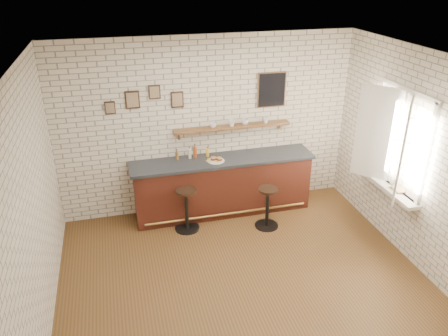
% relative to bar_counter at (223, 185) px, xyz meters
% --- Properties ---
extents(ground, '(5.00, 5.00, 0.00)m').
position_rel_bar_counter_xyz_m(ground, '(-0.18, -1.70, -0.51)').
color(ground, brown).
rests_on(ground, ground).
extents(bar_counter, '(3.10, 0.65, 1.01)m').
position_rel_bar_counter_xyz_m(bar_counter, '(0.00, 0.00, 0.00)').
color(bar_counter, '#461B12').
rests_on(bar_counter, ground).
extents(sandwich_plate, '(0.28, 0.28, 0.01)m').
position_rel_bar_counter_xyz_m(sandwich_plate, '(-0.13, -0.06, 0.51)').
color(sandwich_plate, white).
rests_on(sandwich_plate, bar_counter).
extents(ciabatta_sandwich, '(0.21, 0.15, 0.07)m').
position_rel_bar_counter_xyz_m(ciabatta_sandwich, '(-0.12, -0.06, 0.55)').
color(ciabatta_sandwich, tan).
rests_on(ciabatta_sandwich, sandwich_plate).
extents(potato_chips, '(0.26, 0.18, 0.00)m').
position_rel_bar_counter_xyz_m(potato_chips, '(-0.16, -0.07, 0.52)').
color(potato_chips, '#DEB64E').
rests_on(potato_chips, sandwich_plate).
extents(bitters_bottle_brown, '(0.06, 0.06, 0.18)m').
position_rel_bar_counter_xyz_m(bitters_bottle_brown, '(-0.74, 0.16, 0.58)').
color(bitters_bottle_brown, brown).
rests_on(bitters_bottle_brown, bar_counter).
extents(bitters_bottle_white, '(0.05, 0.05, 0.21)m').
position_rel_bar_counter_xyz_m(bitters_bottle_white, '(-0.53, 0.16, 0.59)').
color(bitters_bottle_white, beige).
rests_on(bitters_bottle_white, bar_counter).
extents(bitters_bottle_amber, '(0.06, 0.06, 0.25)m').
position_rel_bar_counter_xyz_m(bitters_bottle_amber, '(-0.44, 0.16, 0.61)').
color(bitters_bottle_amber, '#A8481B').
rests_on(bitters_bottle_amber, bar_counter).
extents(condiment_bottle_yellow, '(0.05, 0.05, 0.17)m').
position_rel_bar_counter_xyz_m(condiment_bottle_yellow, '(-0.23, 0.16, 0.58)').
color(condiment_bottle_yellow, yellow).
rests_on(condiment_bottle_yellow, bar_counter).
extents(bar_stool_left, '(0.40, 0.40, 0.73)m').
position_rel_bar_counter_xyz_m(bar_stool_left, '(-0.71, -0.41, -0.12)').
color(bar_stool_left, black).
rests_on(bar_stool_left, ground).
extents(bar_stool_right, '(0.39, 0.39, 0.71)m').
position_rel_bar_counter_xyz_m(bar_stool_right, '(0.58, -0.66, -0.13)').
color(bar_stool_right, black).
rests_on(bar_stool_right, ground).
extents(wall_shelf, '(2.00, 0.18, 0.18)m').
position_rel_bar_counter_xyz_m(wall_shelf, '(0.22, 0.20, 0.97)').
color(wall_shelf, brown).
rests_on(wall_shelf, ground).
extents(shelf_cup_a, '(0.13, 0.13, 0.09)m').
position_rel_bar_counter_xyz_m(shelf_cup_a, '(-0.12, 0.20, 1.04)').
color(shelf_cup_a, white).
rests_on(shelf_cup_a, wall_shelf).
extents(shelf_cup_b, '(0.16, 0.16, 0.10)m').
position_rel_bar_counter_xyz_m(shelf_cup_b, '(0.21, 0.20, 1.05)').
color(shelf_cup_b, white).
rests_on(shelf_cup_b, wall_shelf).
extents(shelf_cup_c, '(0.14, 0.14, 0.10)m').
position_rel_bar_counter_xyz_m(shelf_cup_c, '(0.44, 0.20, 1.04)').
color(shelf_cup_c, white).
rests_on(shelf_cup_c, wall_shelf).
extents(shelf_cup_d, '(0.12, 0.12, 0.09)m').
position_rel_bar_counter_xyz_m(shelf_cup_d, '(0.81, 0.20, 1.04)').
color(shelf_cup_d, white).
rests_on(shelf_cup_d, wall_shelf).
extents(back_wall_decor, '(2.96, 0.02, 0.56)m').
position_rel_bar_counter_xyz_m(back_wall_decor, '(0.05, 0.28, 1.54)').
color(back_wall_decor, black).
rests_on(back_wall_decor, ground).
extents(window_sill, '(0.20, 1.35, 0.06)m').
position_rel_bar_counter_xyz_m(window_sill, '(2.22, -1.40, 0.39)').
color(window_sill, white).
rests_on(window_sill, ground).
extents(casement_window, '(0.40, 1.30, 1.56)m').
position_rel_bar_counter_xyz_m(casement_window, '(2.18, -1.40, 1.14)').
color(casement_window, white).
rests_on(casement_window, ground).
extents(book_lower, '(0.17, 0.22, 0.02)m').
position_rel_bar_counter_xyz_m(book_lower, '(2.20, -1.58, 0.43)').
color(book_lower, tan).
rests_on(book_lower, window_sill).
extents(book_upper, '(0.15, 0.20, 0.01)m').
position_rel_bar_counter_xyz_m(book_upper, '(2.20, -1.61, 0.45)').
color(book_upper, tan).
rests_on(book_upper, book_lower).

